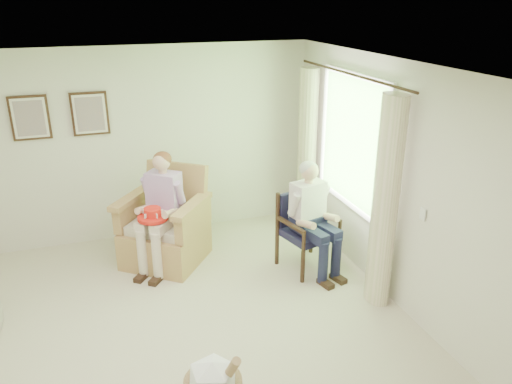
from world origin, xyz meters
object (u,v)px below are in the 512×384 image
at_px(person_wicker, 164,203).
at_px(person_dark, 312,211).
at_px(wicker_armchair, 164,232).
at_px(wood_armchair, 305,227).
at_px(red_hat, 153,215).

bearing_deg(person_wicker, person_dark, 15.61).
distance_m(wicker_armchair, wood_armchair, 1.78).
distance_m(wicker_armchair, person_wicker, 0.50).
height_order(person_wicker, red_hat, person_wicker).
bearing_deg(person_dark, wood_armchair, 75.47).
relative_size(person_wicker, person_dark, 1.06).
relative_size(wicker_armchair, person_dark, 0.89).
bearing_deg(person_wicker, wicker_armchair, 127.98).
distance_m(wood_armchair, person_wicker, 1.75).
xyz_separation_m(wood_armchair, red_hat, (-1.80, 0.38, 0.26)).
xyz_separation_m(wicker_armchair, person_wicker, (0.00, -0.16, 0.47)).
bearing_deg(wood_armchair, person_wicker, 147.89).
relative_size(wicker_armchair, person_wicker, 0.84).
relative_size(wicker_armchair, red_hat, 3.32).
bearing_deg(person_dark, red_hat, 149.04).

